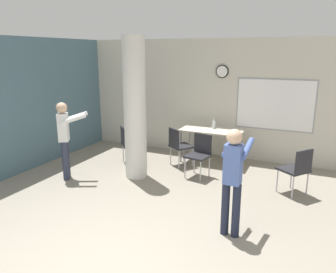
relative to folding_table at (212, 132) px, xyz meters
name	(u,v)px	position (x,y,z in m)	size (l,w,h in m)	color
wall_left_accent	(27,105)	(-3.50, -1.96, 0.69)	(0.12, 7.00, 2.80)	slate
wall_back	(221,99)	(0.02, 0.60, 0.69)	(8.00, 0.15, 2.80)	beige
support_pillar	(135,109)	(-1.12, -1.52, 0.69)	(0.44, 0.44, 2.80)	silver
folding_table	(212,132)	(0.00, 0.00, 0.00)	(1.40, 0.68, 0.77)	beige
bottle_on_table	(214,124)	(0.00, 0.16, 0.15)	(0.08, 0.08, 0.24)	silver
chair_mid_room	(297,168)	(1.91, -1.14, -0.20)	(0.62, 0.62, 0.87)	#232328
chair_near_pillar	(129,142)	(-1.66, -0.90, -0.20)	(0.62, 0.62, 0.87)	#232328
chair_table_front	(199,152)	(0.05, -0.98, -0.20)	(0.52, 0.52, 0.87)	#232328
chair_table_left	(179,144)	(-0.57, -0.58, -0.20)	(0.61, 0.61, 0.87)	#232328
person_watching_back	(65,135)	(-2.33, -2.19, 0.21)	(0.62, 0.54, 1.55)	#2D3347
person_playing_side	(233,174)	(1.18, -2.91, 0.19)	(0.35, 0.61, 1.53)	#1E2338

